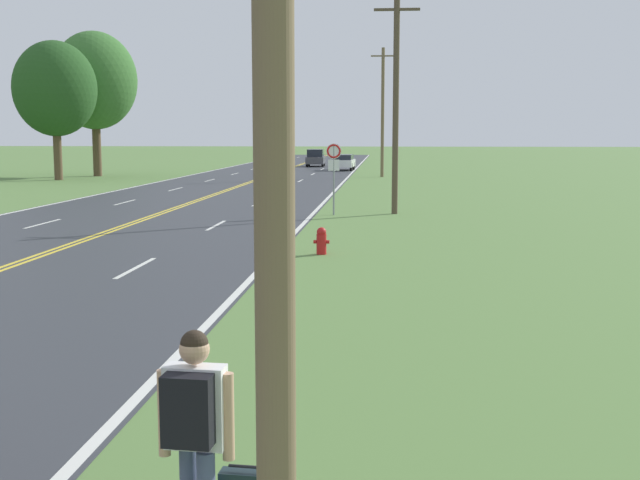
{
  "coord_description": "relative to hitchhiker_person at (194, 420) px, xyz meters",
  "views": [
    {
      "loc": [
        9.18,
        -2.02,
        3.21
      ],
      "look_at": [
        8.0,
        11.65,
        1.38
      ],
      "focal_mm": 45.0,
      "sensor_mm": 36.0,
      "label": 1
    }
  ],
  "objects": [
    {
      "name": "hitchhiker_person",
      "position": [
        0.0,
        0.0,
        0.0
      ],
      "size": [
        0.6,
        0.44,
        1.76
      ],
      "rotation": [
        0.0,
        0.0,
        1.5
      ],
      "color": "#475175",
      "rests_on": "ground"
    },
    {
      "name": "fire_hydrant",
      "position": [
        -0.34,
        15.48,
        -0.71
      ],
      "size": [
        0.43,
        0.27,
        0.73
      ],
      "color": "red",
      "rests_on": "ground"
    },
    {
      "name": "traffic_sign",
      "position": [
        -0.74,
        25.9,
        1.06
      ],
      "size": [
        0.6,
        0.1,
        2.82
      ],
      "color": "gray",
      "rests_on": "ground"
    },
    {
      "name": "utility_pole_midground",
      "position": [
        1.67,
        26.63,
        3.39
      ],
      "size": [
        1.8,
        0.24,
        8.62
      ],
      "color": "brown",
      "rests_on": "ground"
    },
    {
      "name": "utility_pole_far",
      "position": [
        0.92,
        54.39,
        3.81
      ],
      "size": [
        1.8,
        0.24,
        9.45
      ],
      "color": "brown",
      "rests_on": "ground"
    },
    {
      "name": "tree_behind_sign",
      "position": [
        -20.66,
        53.73,
        6.05
      ],
      "size": [
        6.33,
        6.33,
        10.8
      ],
      "color": "brown",
      "rests_on": "ground"
    },
    {
      "name": "tree_mid_treeline",
      "position": [
        -21.52,
        48.46,
        5.17
      ],
      "size": [
        5.67,
        5.67,
        9.53
      ],
      "color": "brown",
      "rests_on": "ground"
    },
    {
      "name": "car_white_hatchback_approaching",
      "position": [
        -2.54,
        64.89,
        -0.31
      ],
      "size": [
        1.89,
        4.14,
        1.38
      ],
      "rotation": [
        0.0,
        0.0,
        -1.61
      ],
      "color": "black",
      "rests_on": "ground"
    },
    {
      "name": "car_dark_grey_van_mid_near",
      "position": [
        -5.78,
        73.1,
        -0.2
      ],
      "size": [
        1.83,
        4.05,
        1.68
      ],
      "rotation": [
        0.0,
        0.0,
        -1.54
      ],
      "color": "black",
      "rests_on": "ground"
    }
  ]
}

